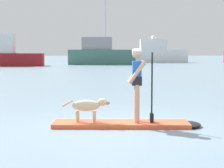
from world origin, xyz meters
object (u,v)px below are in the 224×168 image
object	(u,v)px
dog	(88,106)
person_paddler	(137,79)
paddleboard	(131,124)
moored_boat_far_starboard	(156,54)
moored_boat_far_port	(0,54)
moored_boat_starboard	(101,54)

from	to	relation	value
dog	person_paddler	bearing A→B (deg)	-12.67
paddleboard	person_paddler	size ratio (longest dim) A/B	2.06
moored_boat_far_starboard	person_paddler	bearing A→B (deg)	-109.07
person_paddler	moored_boat_far_starboard	distance (m)	56.33
dog	moored_boat_far_port	world-z (taller)	moored_boat_far_port
dog	moored_boat_far_port	size ratio (longest dim) A/B	0.10
paddleboard	person_paddler	world-z (taller)	person_paddler
dog	moored_boat_far_starboard	xyz separation A→B (m)	(19.52, 52.99, 1.07)
person_paddler	dog	bearing A→B (deg)	167.33
moored_boat_starboard	moored_boat_far_starboard	world-z (taller)	moored_boat_starboard
paddleboard	dog	bearing A→B (deg)	167.33
person_paddler	dog	distance (m)	1.30
dog	moored_boat_far_starboard	size ratio (longest dim) A/B	0.11
dog	moored_boat_far_port	distance (m)	41.74
moored_boat_starboard	dog	bearing A→B (deg)	-100.57
paddleboard	moored_boat_starboard	world-z (taller)	moored_boat_starboard
moored_boat_far_port	moored_boat_starboard	distance (m)	14.14
paddleboard	moored_boat_far_starboard	size ratio (longest dim) A/B	0.34
paddleboard	moored_boat_starboard	xyz separation A→B (m)	(7.38, 44.95, 1.47)
paddleboard	moored_boat_far_port	size ratio (longest dim) A/B	0.33
paddleboard	moored_boat_far_starboard	xyz separation A→B (m)	(18.55, 53.20, 1.49)
paddleboard	moored_boat_starboard	bearing A→B (deg)	80.68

